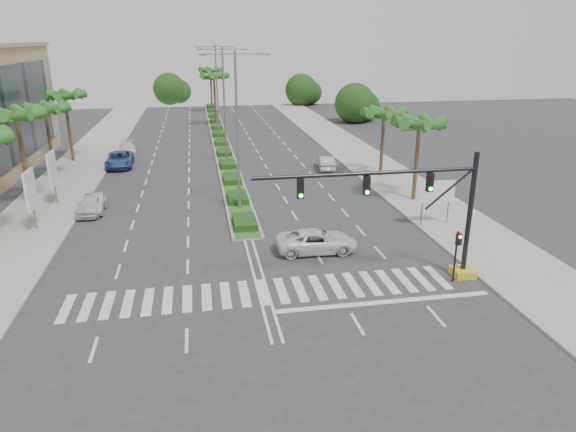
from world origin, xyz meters
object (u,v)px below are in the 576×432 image
car_parked_a (91,205)px  car_parked_b (94,203)px  car_parked_d (127,148)px  car_parked_c (120,160)px  car_right (326,163)px  car_crossing (317,241)px

car_parked_a → car_parked_b: bearing=81.6°
car_parked_a → car_parked_d: (0.27, 21.69, -0.04)m
car_parked_c → car_right: 21.62m
car_parked_a → car_parked_d: car_parked_a is taller
car_right → car_crossing: bearing=81.6°
car_crossing → car_parked_a: bearing=58.6°
car_parked_b → car_right: (21.13, 9.91, 0.06)m
car_parked_c → car_crossing: car_parked_c is taller
car_crossing → car_parked_d: bearing=27.8°
car_parked_c → car_right: bearing=-15.4°
car_parked_a → car_parked_b: 0.57m
car_parked_c → car_parked_a: bearing=-93.1°
car_parked_d → car_right: bearing=-34.1°
car_parked_a → car_right: 23.69m
car_parked_d → car_right: 23.80m
car_parked_b → car_right: 23.34m
car_parked_a → car_right: car_right is taller
car_crossing → car_parked_c: bearing=33.1°
car_parked_b → car_parked_c: (0.06, 14.79, 0.13)m
car_parked_b → car_parked_c: car_parked_c is taller
car_parked_b → car_parked_c: size_ratio=0.71×
car_parked_a → car_right: (21.26, 10.46, 0.01)m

